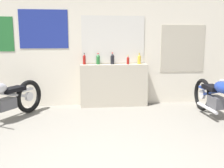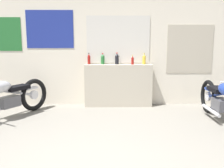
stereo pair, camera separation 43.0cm
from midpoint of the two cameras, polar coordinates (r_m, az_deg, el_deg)
wall_back at (r=5.96m, az=-6.23°, el=8.75°), size 10.00×0.07×2.80m
sill_counter at (r=5.90m, az=-1.68°, el=-0.29°), size 1.50×0.28×0.95m
bottle_leftmost at (r=5.84m, az=-8.17°, el=5.32°), size 0.06×0.06×0.25m
bottle_left_center at (r=5.84m, az=-5.16°, el=5.36°), size 0.08×0.08×0.25m
bottle_center at (r=5.84m, az=-2.03°, el=5.45°), size 0.08×0.08×0.26m
bottle_right_center at (r=5.82m, az=1.39°, el=5.17°), size 0.06×0.06×0.20m
bottle_rightmost at (r=5.90m, az=3.86°, el=5.42°), size 0.08×0.08×0.24m
motorcycle_silver at (r=5.27m, az=-25.10°, el=-3.25°), size 1.18×1.80×0.85m
motorcycle_blue at (r=5.24m, az=20.07°, el=-2.90°), size 0.64×2.01×0.86m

